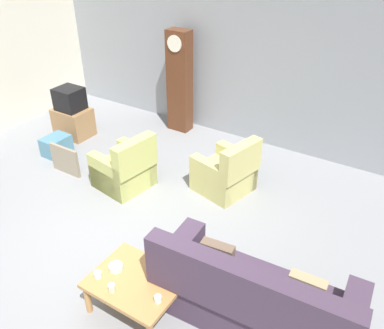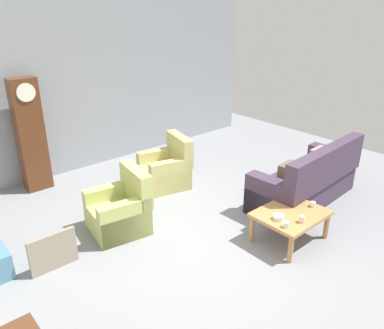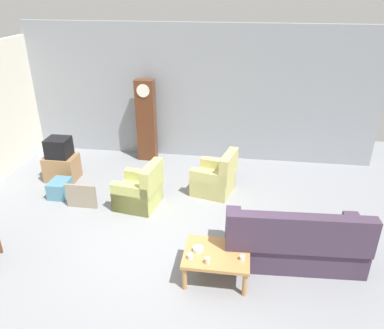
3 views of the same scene
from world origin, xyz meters
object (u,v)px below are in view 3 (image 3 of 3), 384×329
Objects in this scene: framed_picture_leaning at (81,196)px; bowl_white_stacked at (198,249)px; tv_stand_cabinet at (62,168)px; armchair_olive_far at (215,179)px; tv_crt at (59,147)px; storage_box_blue at (60,188)px; cup_white_porcelain at (242,258)px; cup_cream_tall at (208,261)px; couch_floral at (294,243)px; armchair_olive_near at (140,192)px; cup_blue_rimmed at (190,257)px; grandfather_clock at (146,121)px; coffee_table_wood at (217,256)px.

framed_picture_leaning is 3.90× the size of bowl_white_stacked.
armchair_olive_far is at bearing -1.50° from tv_stand_cabinet.
tv_crt reaches higher than storage_box_blue.
cup_cream_tall is (-0.48, -0.15, 0.01)m from cup_white_porcelain.
couch_floral is at bearing -14.92° from framed_picture_leaning.
armchair_olive_near reaches higher than cup_blue_rimmed.
tv_stand_cabinet is 9.04× the size of cup_white_porcelain.
cup_cream_tall reaches higher than cup_blue_rimmed.
armchair_olive_far is 1.39× the size of tv_stand_cabinet.
armchair_olive_near is 2.23m from tv_crt.
couch_floral reaches higher than framed_picture_leaning.
armchair_olive_near is 0.46× the size of grandfather_clock.
armchair_olive_far is 2.77m from cup_cream_tall.
cup_blue_rimmed is 0.90× the size of cup_cream_tall.
couch_floral reaches higher than tv_stand_cabinet.
cup_blue_rimmed is (3.02, -2.08, 0.30)m from storage_box_blue.
armchair_olive_near is 2.54m from cup_cream_tall.
cup_white_porcelain is at bearing -9.25° from bowl_white_stacked.
framed_picture_leaning reaches higher than storage_box_blue.
framed_picture_leaning is 2.93m from bowl_white_stacked.
cup_white_porcelain reaches higher than storage_box_blue.
grandfather_clock is 4.16× the size of storage_box_blue.
coffee_table_wood is 10.44× the size of cup_cream_tall.
bowl_white_stacked is at bearing -31.32° from storage_box_blue.
armchair_olive_far is 11.45× the size of cup_blue_rimmed.
armchair_olive_far is 2.69m from cup_white_porcelain.
armchair_olive_near is 5.99× the size of bowl_white_stacked.
cup_cream_tall is at bearing -38.73° from tv_crt.
framed_picture_leaning is 0.72m from storage_box_blue.
coffee_table_wood is 0.48× the size of grandfather_clock.
framed_picture_leaning is 3.54m from cup_white_porcelain.
cup_cream_tall is at bearing -14.08° from cup_blue_rimmed.
coffee_table_wood is 6.25× the size of bowl_white_stacked.
grandfather_clock reaches higher than armchair_olive_far.
tv_stand_cabinet is 4.42× the size of bowl_white_stacked.
coffee_table_wood is at bearing -62.58° from grandfather_clock.
tv_crt is at bearing 0.00° from tv_stand_cabinet.
grandfather_clock is 4.36m from bowl_white_stacked.
cup_blue_rimmed is at bearing -35.68° from framed_picture_leaning.
tv_crt is (-3.66, 2.60, 0.40)m from coffee_table_wood.
tv_stand_cabinet reaches higher than cup_cream_tall.
couch_floral is 3.58× the size of framed_picture_leaning.
cup_white_porcelain is at bearing -15.42° from coffee_table_wood.
cup_cream_tall is at bearing -33.19° from storage_box_blue.
cup_cream_tall is at bearing -113.86° from coffee_table_wood.
storage_box_blue is at bearing 146.81° from cup_cream_tall.
grandfather_clock is 4.66m from cup_cream_tall.
grandfather_clock reaches higher than storage_box_blue.
cup_cream_tall is at bearing -33.95° from framed_picture_leaning.
cup_blue_rimmed is (1.69, -4.14, -0.53)m from grandfather_clock.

